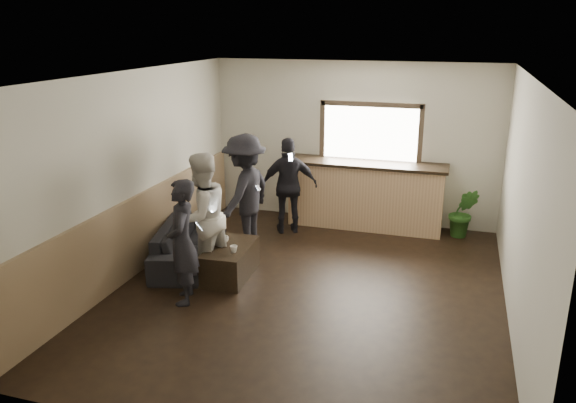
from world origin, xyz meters
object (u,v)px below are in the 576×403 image
(cup_b, at_px, (234,249))
(person_a, at_px, (182,242))
(bar_counter, at_px, (366,191))
(coffee_table, at_px, (230,261))
(sofa, at_px, (190,242))
(potted_plant, at_px, (463,213))
(person_b, at_px, (201,217))
(cup_a, at_px, (225,239))
(person_c, at_px, (245,193))
(person_d, at_px, (289,186))

(cup_b, relative_size, person_a, 0.06)
(bar_counter, bearing_deg, person_a, -116.47)
(coffee_table, height_order, person_a, person_a)
(person_a, bearing_deg, bar_counter, 131.97)
(sofa, height_order, coffee_table, sofa)
(potted_plant, bearing_deg, person_b, -142.12)
(sofa, bearing_deg, potted_plant, -74.58)
(person_a, bearing_deg, cup_b, 127.21)
(cup_a, distance_m, person_c, 0.97)
(person_a, xyz_separation_m, person_c, (0.12, 1.85, 0.11))
(coffee_table, bearing_deg, potted_plant, 39.66)
(coffee_table, bearing_deg, sofa, 155.81)
(coffee_table, xyz_separation_m, cup_b, (0.14, -0.18, 0.27))
(sofa, bearing_deg, cup_b, -134.02)
(person_d, bearing_deg, person_b, 49.65)
(person_a, xyz_separation_m, person_b, (-0.08, 0.73, 0.08))
(cup_a, bearing_deg, potted_plant, 37.18)
(person_d, bearing_deg, coffee_table, 58.53)
(coffee_table, xyz_separation_m, person_d, (0.27, 1.94, 0.59))
(cup_a, height_order, person_b, person_b)
(cup_b, distance_m, person_a, 0.84)
(potted_plant, xyz_separation_m, person_c, (-3.23, -1.55, 0.49))
(bar_counter, xyz_separation_m, coffee_table, (-1.45, -2.60, -0.42))
(sofa, xyz_separation_m, person_c, (0.65, 0.64, 0.62))
(potted_plant, height_order, person_d, person_d)
(person_a, bearing_deg, person_d, 147.57)
(coffee_table, bearing_deg, person_a, -107.49)
(bar_counter, distance_m, sofa, 3.19)
(bar_counter, height_order, person_a, bar_counter)
(cup_b, bearing_deg, person_d, 86.47)
(person_b, xyz_separation_m, person_d, (0.62, 2.05, -0.07))
(person_b, relative_size, person_d, 1.09)
(coffee_table, height_order, potted_plant, potted_plant)
(person_d, bearing_deg, sofa, 32.32)
(bar_counter, relative_size, person_c, 1.48)
(potted_plant, height_order, person_a, person_a)
(person_b, height_order, person_c, person_c)
(coffee_table, relative_size, person_c, 0.55)
(coffee_table, relative_size, person_a, 0.63)
(potted_plant, height_order, person_c, person_c)
(person_d, bearing_deg, cup_b, 62.88)
(person_b, bearing_deg, person_a, 31.01)
(person_a, height_order, person_b, person_b)
(cup_a, bearing_deg, sofa, 160.55)
(sofa, relative_size, cup_a, 17.30)
(person_b, bearing_deg, person_d, -172.21)
(cup_b, bearing_deg, person_a, -121.23)
(person_c, bearing_deg, coffee_table, 17.77)
(coffee_table, height_order, person_b, person_b)
(cup_a, relative_size, potted_plant, 0.14)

